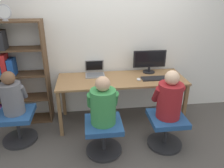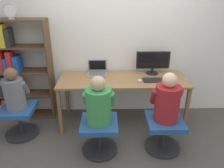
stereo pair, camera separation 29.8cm
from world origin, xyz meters
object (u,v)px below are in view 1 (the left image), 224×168
at_px(laptop, 95,72).
at_px(person_at_monitor, 170,98).
at_px(bookshelf, 7,78).
at_px(person_near_shelf, 12,95).
at_px(desk_clock, 4,12).
at_px(office_chair_side, 18,123).
at_px(person_at_laptop, 103,104).
at_px(office_chair_left, 166,128).
at_px(keyboard, 155,78).
at_px(desktop_monitor, 150,61).
at_px(office_chair_right, 104,134).

xyz_separation_m(laptop, person_at_monitor, (0.93, -0.90, -0.07)).
height_order(bookshelf, person_near_shelf, bookshelf).
xyz_separation_m(laptop, desk_clock, (-1.20, -0.10, 0.95)).
height_order(desk_clock, office_chair_side, desk_clock).
bearing_deg(person_at_laptop, laptop, 93.29).
bearing_deg(office_chair_left, keyboard, 91.87).
bearing_deg(office_chair_side, laptop, 25.56).
bearing_deg(person_at_monitor, office_chair_left, -90.00).
relative_size(laptop, office_chair_side, 0.68).
bearing_deg(desktop_monitor, laptop, 179.91).
relative_size(desktop_monitor, office_chair_left, 1.10).
bearing_deg(bookshelf, desk_clock, -23.69).
bearing_deg(person_at_monitor, bookshelf, 159.02).
height_order(desktop_monitor, office_chair_left, desktop_monitor).
xyz_separation_m(office_chair_left, office_chair_side, (-2.08, 0.36, 0.00)).
height_order(desktop_monitor, office_chair_side, desktop_monitor).
distance_m(laptop, person_near_shelf, 1.27).
relative_size(keyboard, person_at_monitor, 0.61).
bearing_deg(person_near_shelf, bookshelf, 111.77).
bearing_deg(office_chair_right, keyboard, 36.77).
bearing_deg(desktop_monitor, office_chair_right, -132.05).
bearing_deg(office_chair_right, office_chair_side, 162.06).
bearing_deg(laptop, keyboard, -18.39).
bearing_deg(office_chair_side, office_chair_right, -17.94).
xyz_separation_m(keyboard, office_chair_right, (-0.85, -0.64, -0.49)).
distance_m(office_chair_right, person_at_monitor, 0.99).
relative_size(keyboard, person_near_shelf, 0.65).
bearing_deg(office_chair_left, person_at_laptop, -178.09).
relative_size(desktop_monitor, office_chair_side, 1.10).
relative_size(person_at_laptop, bookshelf, 0.39).
height_order(office_chair_right, office_chair_side, same).
relative_size(office_chair_left, desk_clock, 2.25).
height_order(keyboard, person_near_shelf, person_near_shelf).
bearing_deg(desk_clock, person_at_laptop, -33.88).
distance_m(keyboard, office_chair_side, 2.13).
xyz_separation_m(desktop_monitor, person_at_laptop, (-0.85, -0.93, -0.23)).
relative_size(person_at_laptop, desk_clock, 2.92).
xyz_separation_m(laptop, bookshelf, (-1.36, -0.02, -0.02)).
height_order(office_chair_left, person_at_monitor, person_at_monitor).
xyz_separation_m(desktop_monitor, person_at_monitor, (0.03, -0.90, -0.21)).
bearing_deg(office_chair_left, office_chair_side, 170.27).
xyz_separation_m(bookshelf, office_chair_side, (0.21, -0.52, -0.50)).
xyz_separation_m(person_at_laptop, desk_clock, (-1.25, 0.84, 1.02)).
xyz_separation_m(office_chair_right, desk_clock, (-1.25, 0.84, 1.47)).
bearing_deg(keyboard, person_near_shelf, -173.24).
relative_size(desktop_monitor, laptop, 1.63).
height_order(laptop, person_near_shelf, person_near_shelf).
bearing_deg(office_chair_side, desktop_monitor, 14.98).
xyz_separation_m(office_chair_right, bookshelf, (-1.41, 0.91, 0.50)).
xyz_separation_m(office_chair_left, person_at_monitor, (0.00, 0.00, 0.46)).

